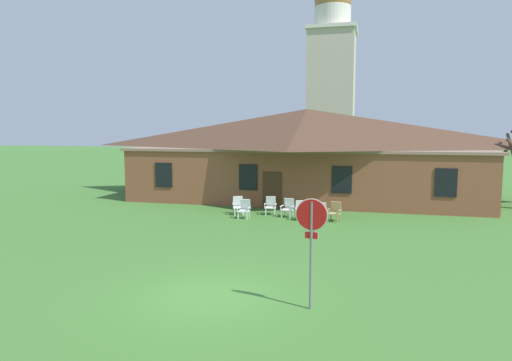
# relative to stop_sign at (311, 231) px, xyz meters

# --- Properties ---
(ground_plane) EXTENTS (200.00, 200.00, 0.00)m
(ground_plane) POSITION_rel_stop_sign_xyz_m (-2.80, 0.20, -2.00)
(ground_plane) COLOR #3D702D
(brick_building) EXTENTS (22.25, 10.40, 5.88)m
(brick_building) POSITION_rel_stop_sign_xyz_m (-2.80, 19.05, 1.00)
(brick_building) COLOR brown
(brick_building) RESTS_ON ground
(dome_tower) EXTENTS (5.18, 5.18, 20.87)m
(dome_tower) POSITION_rel_stop_sign_xyz_m (-2.87, 38.28, 7.61)
(dome_tower) COLOR #BCB29E
(dome_tower) RESTS_ON ground
(stop_sign) EXTENTS (0.80, 0.12, 2.81)m
(stop_sign) POSITION_rel_stop_sign_xyz_m (0.00, 0.00, 0.00)
(stop_sign) COLOR slate
(stop_sign) RESTS_ON ground
(lawn_chair_by_porch) EXTENTS (0.80, 0.84, 0.96)m
(lawn_chair_by_porch) POSITION_rel_stop_sign_xyz_m (-5.41, 11.77, -1.50)
(lawn_chair_by_porch) COLOR white
(lawn_chair_by_porch) RESTS_ON ground
(lawn_chair_near_door) EXTENTS (0.65, 0.67, 0.96)m
(lawn_chair_near_door) POSITION_rel_stop_sign_xyz_m (-4.80, 10.84, -1.50)
(lawn_chair_near_door) COLOR white
(lawn_chair_near_door) RESTS_ON ground
(lawn_chair_left_end) EXTENTS (0.70, 0.74, 0.96)m
(lawn_chair_left_end) POSITION_rel_stop_sign_xyz_m (-3.72, 12.17, -1.50)
(lawn_chair_left_end) COLOR silver
(lawn_chair_left_end) RESTS_ON ground
(lawn_chair_middle) EXTENTS (0.71, 0.75, 0.96)m
(lawn_chair_middle) POSITION_rel_stop_sign_xyz_m (-2.70, 11.72, -1.50)
(lawn_chair_middle) COLOR white
(lawn_chair_middle) RESTS_ON ground
(lawn_chair_right_end) EXTENTS (0.76, 0.81, 0.96)m
(lawn_chair_right_end) POSITION_rel_stop_sign_xyz_m (-1.92, 11.16, -1.50)
(lawn_chair_right_end) COLOR silver
(lawn_chair_right_end) RESTS_ON ground
(lawn_chair_far_side) EXTENTS (0.67, 0.70, 0.96)m
(lawn_chair_far_side) POSITION_rel_stop_sign_xyz_m (-0.92, 10.76, -1.50)
(lawn_chair_far_side) COLOR silver
(lawn_chair_far_side) RESTS_ON ground
(lawn_chair_under_eave) EXTENTS (0.73, 0.78, 0.96)m
(lawn_chair_under_eave) POSITION_rel_stop_sign_xyz_m (-0.26, 11.23, -1.50)
(lawn_chair_under_eave) COLOR tan
(lawn_chair_under_eave) RESTS_ON ground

